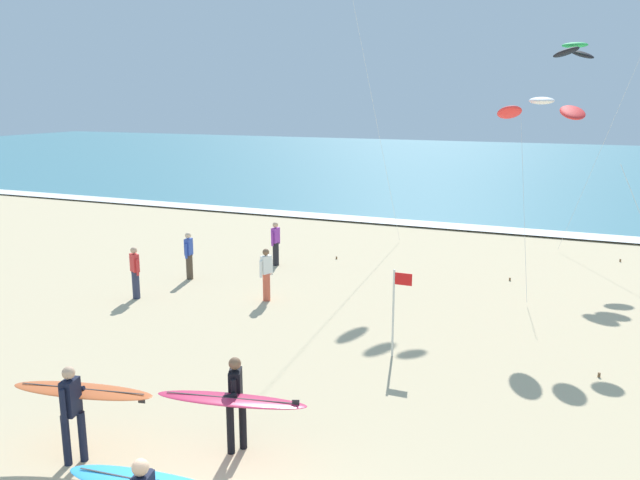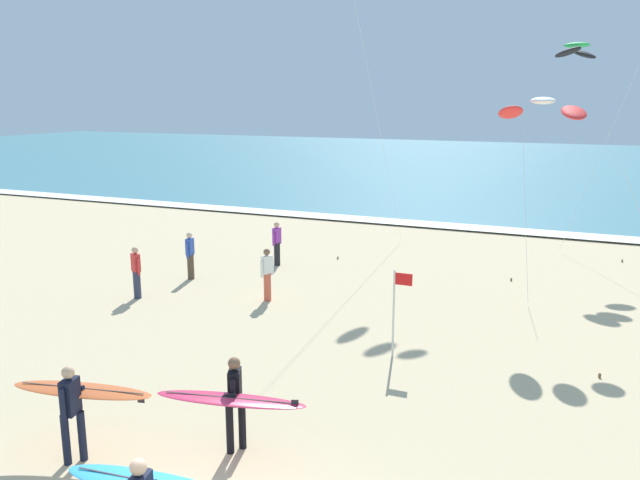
{
  "view_description": "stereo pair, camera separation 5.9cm",
  "coord_description": "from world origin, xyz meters",
  "px_view_note": "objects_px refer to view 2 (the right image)",
  "views": [
    {
      "loc": [
        4.42,
        -5.96,
        5.94
      ],
      "look_at": [
        -0.51,
        5.75,
        3.11
      ],
      "focal_mm": 36.09,
      "sensor_mm": 36.0,
      "label": 1
    },
    {
      "loc": [
        4.47,
        -5.94,
        5.94
      ],
      "look_at": [
        -0.51,
        5.75,
        3.11
      ],
      "focal_mm": 36.09,
      "sensor_mm": 36.0,
      "label": 2
    }
  ],
  "objects_px": {
    "kite_arc_ivory_mid": "(542,109)",
    "bystander_white_top": "(267,274)",
    "kite_arc_emerald_high": "(576,51)",
    "lifeguard_flag": "(396,305)",
    "bystander_red_top": "(136,272)",
    "bystander_purple_top": "(277,243)",
    "surfer_third": "(77,398)",
    "bystander_blue_top": "(190,255)",
    "surfer_lead": "(234,399)"
  },
  "relations": [
    {
      "from": "kite_arc_ivory_mid",
      "to": "bystander_white_top",
      "type": "bearing_deg",
      "value": -160.76
    },
    {
      "from": "kite_arc_emerald_high",
      "to": "lifeguard_flag",
      "type": "bearing_deg",
      "value": -103.28
    },
    {
      "from": "kite_arc_ivory_mid",
      "to": "lifeguard_flag",
      "type": "relative_size",
      "value": 2.83
    },
    {
      "from": "bystander_red_top",
      "to": "bystander_purple_top",
      "type": "distance_m",
      "value": 5.56
    },
    {
      "from": "surfer_third",
      "to": "kite_arc_ivory_mid",
      "type": "distance_m",
      "value": 13.66
    },
    {
      "from": "kite_arc_emerald_high",
      "to": "bystander_blue_top",
      "type": "bearing_deg",
      "value": -141.45
    },
    {
      "from": "surfer_lead",
      "to": "surfer_third",
      "type": "relative_size",
      "value": 0.95
    },
    {
      "from": "kite_arc_emerald_high",
      "to": "bystander_white_top",
      "type": "bearing_deg",
      "value": -127.69
    },
    {
      "from": "lifeguard_flag",
      "to": "bystander_purple_top",
      "type": "bearing_deg",
      "value": 134.58
    },
    {
      "from": "surfer_lead",
      "to": "lifeguard_flag",
      "type": "xyz_separation_m",
      "value": [
        1.26,
        5.17,
        0.22
      ]
    },
    {
      "from": "bystander_white_top",
      "to": "bystander_blue_top",
      "type": "relative_size",
      "value": 1.0
    },
    {
      "from": "surfer_lead",
      "to": "bystander_blue_top",
      "type": "bearing_deg",
      "value": 127.95
    },
    {
      "from": "bystander_purple_top",
      "to": "lifeguard_flag",
      "type": "xyz_separation_m",
      "value": [
        6.33,
        -6.42,
        0.45
      ]
    },
    {
      "from": "bystander_red_top",
      "to": "bystander_purple_top",
      "type": "relative_size",
      "value": 1.0
    },
    {
      "from": "surfer_lead",
      "to": "bystander_purple_top",
      "type": "height_order",
      "value": "surfer_lead"
    },
    {
      "from": "bystander_purple_top",
      "to": "bystander_red_top",
      "type": "bearing_deg",
      "value": -112.42
    },
    {
      "from": "surfer_lead",
      "to": "surfer_third",
      "type": "distance_m",
      "value": 2.6
    },
    {
      "from": "kite_arc_ivory_mid",
      "to": "bystander_white_top",
      "type": "xyz_separation_m",
      "value": [
        -7.21,
        -2.52,
        -4.81
      ]
    },
    {
      "from": "kite_arc_ivory_mid",
      "to": "kite_arc_emerald_high",
      "type": "xyz_separation_m",
      "value": [
        0.48,
        7.43,
        1.97
      ]
    },
    {
      "from": "surfer_third",
      "to": "lifeguard_flag",
      "type": "bearing_deg",
      "value": 59.47
    },
    {
      "from": "surfer_third",
      "to": "kite_arc_emerald_high",
      "type": "distance_m",
      "value": 20.93
    },
    {
      "from": "lifeguard_flag",
      "to": "kite_arc_ivory_mid",
      "type": "bearing_deg",
      "value": 64.13
    },
    {
      "from": "bystander_red_top",
      "to": "bystander_blue_top",
      "type": "relative_size",
      "value": 1.0
    },
    {
      "from": "surfer_lead",
      "to": "bystander_purple_top",
      "type": "distance_m",
      "value": 12.65
    },
    {
      "from": "bystander_red_top",
      "to": "bystander_purple_top",
      "type": "height_order",
      "value": "same"
    },
    {
      "from": "bystander_red_top",
      "to": "bystander_purple_top",
      "type": "bearing_deg",
      "value": 67.58
    },
    {
      "from": "kite_arc_emerald_high",
      "to": "bystander_purple_top",
      "type": "bearing_deg",
      "value": -146.53
    },
    {
      "from": "kite_arc_emerald_high",
      "to": "bystander_red_top",
      "type": "distance_m",
      "value": 17.42
    },
    {
      "from": "bystander_white_top",
      "to": "bystander_blue_top",
      "type": "distance_m",
      "value": 3.61
    },
    {
      "from": "bystander_white_top",
      "to": "bystander_red_top",
      "type": "distance_m",
      "value": 3.95
    },
    {
      "from": "surfer_lead",
      "to": "kite_arc_ivory_mid",
      "type": "relative_size",
      "value": 0.41
    },
    {
      "from": "lifeguard_flag",
      "to": "bystander_blue_top",
      "type": "bearing_deg",
      "value": 155.67
    },
    {
      "from": "surfer_lead",
      "to": "lifeguard_flag",
      "type": "relative_size",
      "value": 1.16
    },
    {
      "from": "surfer_lead",
      "to": "bystander_white_top",
      "type": "relative_size",
      "value": 1.53
    },
    {
      "from": "surfer_third",
      "to": "kite_arc_emerald_high",
      "type": "relative_size",
      "value": 0.32
    },
    {
      "from": "surfer_third",
      "to": "bystander_purple_top",
      "type": "xyz_separation_m",
      "value": [
        -2.68,
        12.61,
        -0.24
      ]
    },
    {
      "from": "surfer_third",
      "to": "kite_arc_emerald_high",
      "type": "bearing_deg",
      "value": 70.57
    },
    {
      "from": "bystander_white_top",
      "to": "lifeguard_flag",
      "type": "bearing_deg",
      "value": -28.97
    },
    {
      "from": "kite_arc_ivory_mid",
      "to": "bystander_purple_top",
      "type": "distance_m",
      "value": 10.13
    },
    {
      "from": "kite_arc_ivory_mid",
      "to": "kite_arc_emerald_high",
      "type": "height_order",
      "value": "kite_arc_emerald_high"
    },
    {
      "from": "bystander_white_top",
      "to": "surfer_lead",
      "type": "bearing_deg",
      "value": -66.01
    },
    {
      "from": "surfer_lead",
      "to": "kite_arc_emerald_high",
      "type": "height_order",
      "value": "kite_arc_emerald_high"
    },
    {
      "from": "kite_arc_emerald_high",
      "to": "lifeguard_flag",
      "type": "relative_size",
      "value": 3.76
    },
    {
      "from": "bystander_purple_top",
      "to": "lifeguard_flag",
      "type": "height_order",
      "value": "lifeguard_flag"
    },
    {
      "from": "surfer_third",
      "to": "lifeguard_flag",
      "type": "xyz_separation_m",
      "value": [
        3.65,
        6.19,
        0.21
      ]
    },
    {
      "from": "bystander_white_top",
      "to": "bystander_red_top",
      "type": "height_order",
      "value": "same"
    },
    {
      "from": "kite_arc_ivory_mid",
      "to": "bystander_red_top",
      "type": "height_order",
      "value": "kite_arc_ivory_mid"
    },
    {
      "from": "kite_arc_emerald_high",
      "to": "bystander_blue_top",
      "type": "relative_size",
      "value": 4.97
    },
    {
      "from": "kite_arc_emerald_high",
      "to": "bystander_white_top",
      "type": "distance_m",
      "value": 14.28
    },
    {
      "from": "bystander_red_top",
      "to": "bystander_blue_top",
      "type": "height_order",
      "value": "same"
    }
  ]
}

